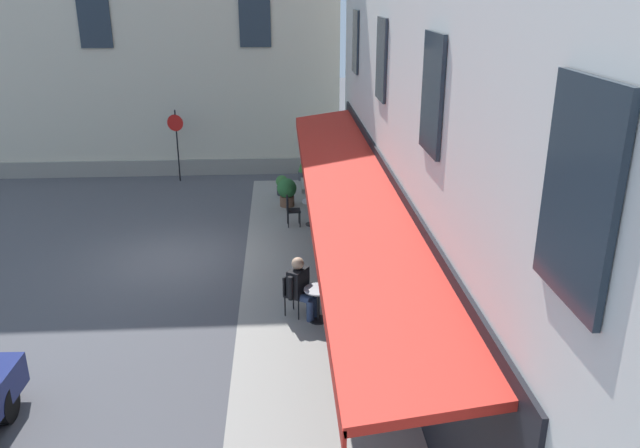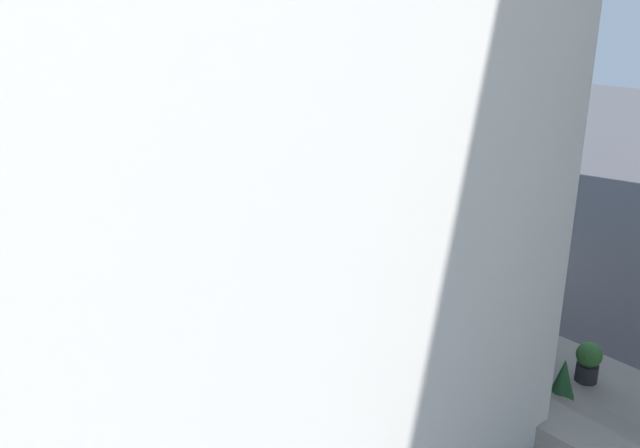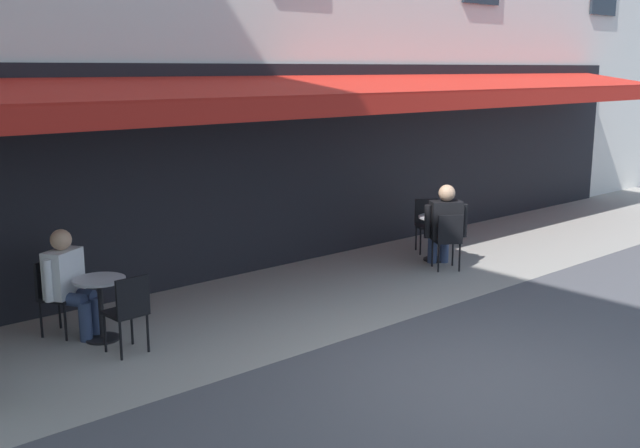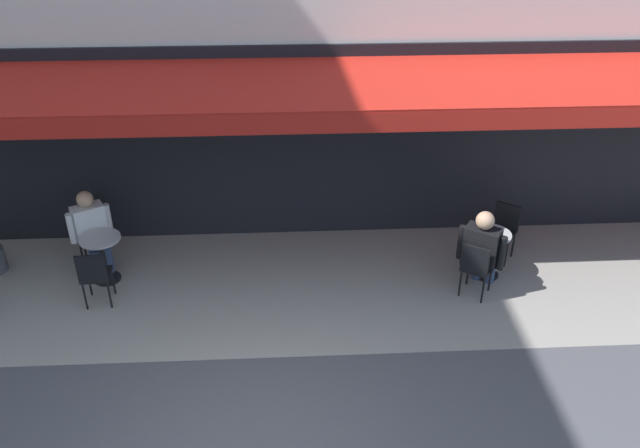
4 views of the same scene
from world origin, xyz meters
The scene contains 17 objects.
ground_plane centered at (0.00, 0.00, 0.00)m, with size 70.00×70.00×0.00m, color #4C4C51.
sidewalk_cafe_terrace centered at (-3.25, -3.40, 0.00)m, with size 20.50×3.20×0.01m, color gray.
back_alley_steps centered at (6.60, -4.59, 0.24)m, with size 2.40×1.75×0.60m.
cafe_table_near_entrance centered at (2.33, -3.68, 0.49)m, with size 0.60×0.60×0.75m.
cafe_chair_black_by_window centered at (2.28, -3.05, 0.55)m, with size 0.43×0.43×0.91m.
cafe_chair_black_corner_right centered at (2.64, -4.23, 0.55)m, with size 0.55×0.55×0.91m.
cafe_table_mid_terrace centered at (-3.47, -3.50, 0.49)m, with size 0.60×0.60×0.75m.
cafe_chair_black_facing_street centered at (-3.12, -2.97, 0.55)m, with size 0.55×0.55×0.91m.
cafe_chair_black_under_awning centered at (-3.84, -4.02, 0.55)m, with size 0.56×0.56×0.91m.
seated_patron_in_black centered at (-3.24, -3.16, 0.72)m, with size 0.65×0.68×1.35m.
seated_companion_in_white centered at (2.54, -4.04, 0.70)m, with size 0.61×0.64×1.30m.
no_parking_sign centered at (7.17, 0.90, 1.79)m, with size 0.15×0.58×2.60m.
potted_plant_entrance_right centered at (4.17, -4.02, 0.40)m, with size 0.45×0.45×0.80m.
potted_plant_by_steps centered at (4.10, -2.96, 0.51)m, with size 0.63×0.63×0.92m.
potted_plant_under_sign centered at (7.02, -3.58, 0.39)m, with size 0.33×0.33×0.80m.
potted_plant_mid_terrace centered at (5.54, -3.93, 0.44)m, with size 0.37×0.37×0.90m.
potted_plant_entrance_left centered at (5.30, -2.81, 0.36)m, with size 0.41×0.41×0.68m.
Camera 1 is at (-15.30, -2.78, 6.62)m, focal length 35.53 mm.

